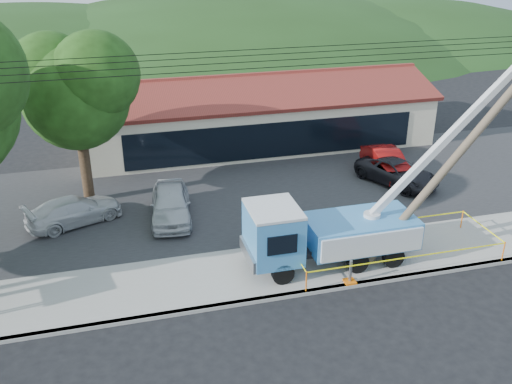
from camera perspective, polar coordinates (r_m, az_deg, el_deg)
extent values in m
plane|color=black|center=(20.96, 3.81, -13.80)|extent=(120.00, 120.00, 0.00)
cube|color=#B0ACA4|center=(22.51, 2.10, -10.46)|extent=(60.00, 0.25, 0.15)
cube|color=#B0ACA4|center=(24.02, 0.77, -7.95)|extent=(60.00, 4.00, 0.15)
cube|color=#28282B|center=(30.88, -3.24, -0.23)|extent=(60.00, 12.00, 0.10)
cube|color=beige|center=(38.43, 0.08, 7.51)|extent=(22.00, 8.00, 3.40)
cube|color=black|center=(34.85, 1.80, 5.20)|extent=(18.04, 0.08, 2.21)
cube|color=maroon|center=(35.98, 0.92, 9.96)|extent=(22.50, 4.53, 1.52)
cube|color=maroon|center=(39.73, -0.68, 11.37)|extent=(22.50, 4.53, 1.52)
cube|color=maroon|center=(37.69, 0.08, 11.66)|extent=(22.50, 0.30, 0.25)
cylinder|color=#332316|center=(30.53, -16.71, 2.59)|extent=(0.56, 0.56, 4.18)
sphere|color=#19340E|center=(29.43, -17.56, 9.11)|extent=(5.25, 5.25, 5.25)
sphere|color=#19340E|center=(29.96, -19.79, 10.95)|extent=(4.20, 4.20, 4.20)
sphere|color=#19340E|center=(28.45, -15.74, 11.20)|extent=(4.20, 4.20, 4.20)
ellipsoid|color=#1E3914|center=(72.29, -22.78, 12.40)|extent=(78.40, 56.00, 28.00)
ellipsoid|color=#1E3914|center=(73.33, -2.57, 14.38)|extent=(89.60, 64.00, 32.00)
ellipsoid|color=#1E3914|center=(79.99, 12.04, 14.75)|extent=(72.80, 52.00, 26.00)
cylinder|color=black|center=(19.83, 1.63, 12.36)|extent=(60.00, 0.02, 0.02)
cylinder|color=black|center=(20.28, 1.23, 12.98)|extent=(60.00, 0.02, 0.02)
cylinder|color=black|center=(20.73, 0.84, 13.58)|extent=(60.00, 0.02, 0.02)
cylinder|color=black|center=(21.08, 0.53, 14.10)|extent=(60.00, 0.02, 0.02)
cylinder|color=black|center=(22.95, 2.69, -8.13)|extent=(0.91, 0.30, 0.91)
cylinder|color=black|center=(24.67, 1.21, -5.56)|extent=(0.91, 0.30, 0.91)
cylinder|color=black|center=(23.99, 10.12, -6.93)|extent=(0.91, 0.30, 0.91)
cylinder|color=black|center=(25.65, 8.18, -4.57)|extent=(0.91, 0.30, 0.91)
cylinder|color=black|center=(24.66, 13.56, -6.34)|extent=(0.91, 0.30, 0.91)
cylinder|color=black|center=(26.28, 11.44, -4.08)|extent=(0.91, 0.30, 0.91)
cube|color=black|center=(24.47, 7.85, -5.41)|extent=(6.66, 1.01, 0.25)
cube|color=#398DCD|center=(23.14, 1.73, -4.17)|extent=(2.02, 2.42, 2.12)
cube|color=silver|center=(22.63, 1.76, -1.70)|extent=(2.02, 2.42, 0.12)
cube|color=black|center=(22.84, -0.58, -4.13)|extent=(0.08, 1.82, 0.91)
cube|color=gray|center=(23.30, -0.81, -6.23)|extent=(0.15, 2.32, 0.50)
cube|color=#398DCD|center=(24.59, 10.33, -3.81)|extent=(4.64, 2.42, 1.21)
cylinder|color=silver|center=(24.59, 11.48, -2.72)|extent=(0.71, 0.71, 0.61)
cube|color=silver|center=(24.86, 19.45, 6.07)|extent=(7.13, 0.28, 7.23)
cube|color=gray|center=(24.96, 20.12, 6.65)|extent=(4.29, 0.18, 4.34)
cube|color=orange|center=(23.49, 9.35, -8.82)|extent=(0.45, 0.45, 0.08)
cube|color=orange|center=(27.15, 11.54, -4.09)|extent=(0.45, 0.45, 0.08)
cylinder|color=brown|center=(24.69, 19.47, 3.44)|extent=(7.51, 0.35, 9.26)
cylinder|color=orange|center=(22.55, 5.05, -8.87)|extent=(0.05, 0.05, 0.90)
cylinder|color=orange|center=(26.60, 23.51, -5.43)|extent=(0.05, 0.05, 0.90)
cylinder|color=orange|center=(28.72, 19.90, -2.55)|extent=(0.05, 0.05, 0.90)
cylinder|color=orange|center=(25.02, 2.68, -5.13)|extent=(0.05, 0.05, 0.90)
cube|color=#F4F10C|center=(24.04, 15.19, -6.27)|extent=(8.90, 0.01, 0.05)
cube|color=#F4F10C|center=(27.46, 21.76, -3.19)|extent=(0.01, 3.08, 0.05)
cube|color=#F4F10C|center=(26.38, 11.98, -3.02)|extent=(8.90, 0.01, 0.05)
cube|color=#F4F10C|center=(23.55, 3.82, -6.06)|extent=(0.01, 3.08, 0.05)
imported|color=silver|center=(28.55, -8.42, -2.78)|extent=(2.40, 4.89, 1.60)
imported|color=maroon|center=(34.18, 12.80, 1.61)|extent=(1.74, 4.52, 1.47)
imported|color=silver|center=(29.16, -17.53, -3.12)|extent=(4.94, 3.48, 1.33)
imported|color=black|center=(33.04, 13.79, 0.69)|extent=(4.01, 5.32, 1.34)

